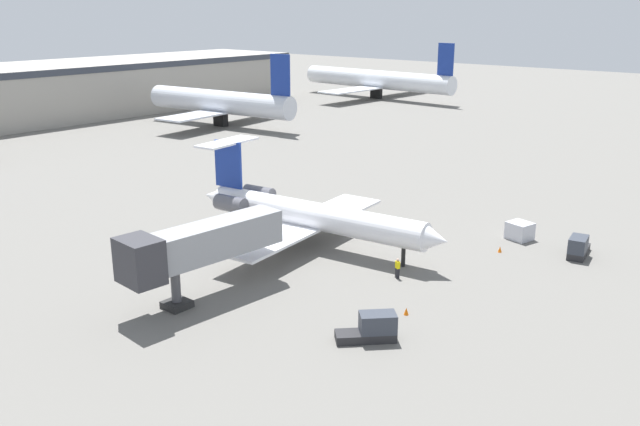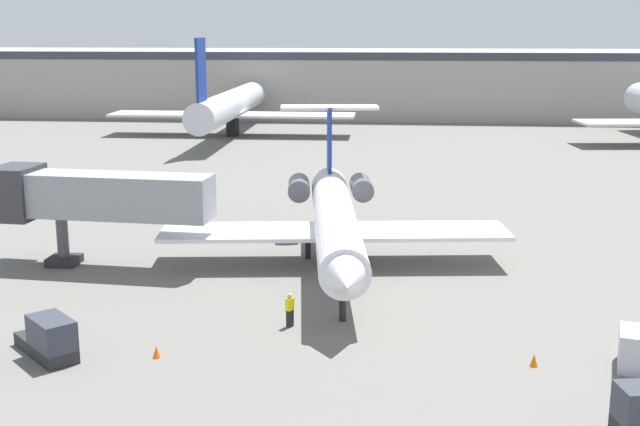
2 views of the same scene
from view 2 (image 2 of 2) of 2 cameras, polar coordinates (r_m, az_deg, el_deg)
ground_plane at (r=50.26m, az=1.83°, el=-3.56°), size 400.00×400.00×0.10m
regional_jet at (r=49.34m, az=1.02°, el=-0.16°), size 21.44×26.32×8.78m
jet_bridge at (r=50.51m, az=-15.98°, el=1.12°), size 13.49×3.95×6.01m
ground_crew_marshaller at (r=39.55m, az=-2.12°, el=-6.78°), size 0.41×0.47×1.69m
baggage_tug_trailing at (r=37.94m, az=-18.41°, el=-8.36°), size 3.83×3.80×1.90m
traffic_cone_near at (r=36.89m, az=-11.36°, el=-9.49°), size 0.36×0.36×0.55m
traffic_cone_mid at (r=36.49m, az=14.73°, el=-9.93°), size 0.36×0.36×0.55m
terminal_building at (r=137.03m, az=4.20°, el=9.10°), size 161.50×24.31×10.49m
parked_airliner_west_mid at (r=109.60m, az=-6.18°, el=7.53°), size 32.60×38.79×13.05m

